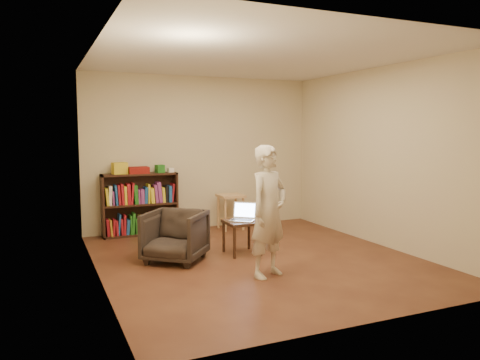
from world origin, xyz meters
name	(u,v)px	position (x,y,z in m)	size (l,w,h in m)	color
floor	(257,259)	(0.00, 0.00, 0.00)	(4.50, 4.50, 0.00)	#462116
ceiling	(258,57)	(0.00, 0.00, 2.60)	(4.50, 4.50, 0.00)	silver
wall_back	(201,153)	(0.00, 2.25, 1.30)	(4.00, 4.00, 0.00)	beige
wall_left	(96,165)	(-2.00, 0.00, 1.30)	(4.50, 4.50, 0.00)	beige
wall_right	(382,157)	(2.00, 0.00, 1.30)	(4.50, 4.50, 0.00)	beige
bookshelf	(140,208)	(-1.11, 2.09, 0.44)	(1.20, 0.30, 1.00)	black
box_yellow	(120,168)	(-1.41, 2.08, 1.09)	(0.22, 0.16, 0.18)	yellow
red_cloth	(139,170)	(-1.12, 2.06, 1.05)	(0.32, 0.23, 0.11)	maroon
box_green	(160,169)	(-0.77, 2.08, 1.06)	(0.13, 0.13, 0.13)	#216B1C
box_white	(171,170)	(-0.60, 2.06, 1.04)	(0.09, 0.09, 0.07)	white
stool	(231,201)	(0.40, 1.90, 0.48)	(0.41, 0.41, 0.60)	tan
armchair	(175,236)	(-1.01, 0.34, 0.33)	(0.70, 0.72, 0.66)	#2B241D
side_table	(242,226)	(-0.07, 0.34, 0.38)	(0.45, 0.45, 0.46)	black
laptop	(243,216)	(-0.04, 0.37, 0.51)	(0.43, 0.43, 0.24)	silver
person	(269,211)	(-0.19, -0.69, 0.76)	(0.55, 0.36, 1.52)	beige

